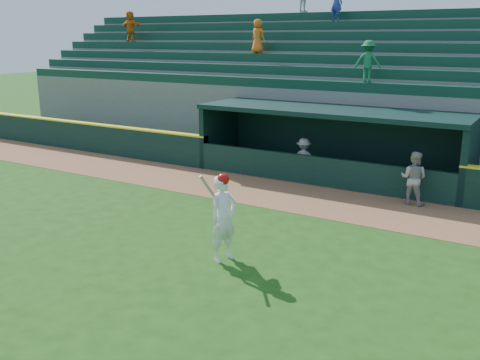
{
  "coord_description": "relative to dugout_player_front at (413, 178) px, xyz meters",
  "views": [
    {
      "loc": [
        6.85,
        -9.71,
        4.83
      ],
      "look_at": [
        0.0,
        1.6,
        1.3
      ],
      "focal_mm": 40.0,
      "sensor_mm": 36.0,
      "label": 1
    }
  ],
  "objects": [
    {
      "name": "ground",
      "position": [
        -3.33,
        -6.03,
        -0.8
      ],
      "size": [
        120.0,
        120.0,
        0.0
      ],
      "primitive_type": "plane",
      "color": "#1F4B12",
      "rests_on": "ground"
    },
    {
      "name": "wall_stripe_left",
      "position": [
        -15.58,
        0.52,
        0.43
      ],
      "size": [
        15.5,
        0.32,
        0.06
      ],
      "primitive_type": "cube",
      "color": "yellow",
      "rests_on": "field_wall_left"
    },
    {
      "name": "batter_at_plate",
      "position": [
        -2.58,
        -6.38,
        0.19
      ],
      "size": [
        0.65,
        0.85,
        2.01
      ],
      "color": "white",
      "rests_on": "ground"
    },
    {
      "name": "warning_track",
      "position": [
        -3.33,
        -1.13,
        -0.8
      ],
      "size": [
        40.0,
        3.0,
        0.01
      ],
      "primitive_type": "cube",
      "color": "brown",
      "rests_on": "ground"
    },
    {
      "name": "dugout_player_inside",
      "position": [
        -4.06,
        1.1,
        -0.08
      ],
      "size": [
        1.05,
        0.81,
        1.44
      ],
      "primitive_type": "imported",
      "rotation": [
        0.0,
        0.0,
        3.47
      ],
      "color": "#ADADA8",
      "rests_on": "ground"
    },
    {
      "name": "stands",
      "position": [
        -3.32,
        6.54,
        1.59
      ],
      "size": [
        34.5,
        6.25,
        7.6
      ],
      "color": "slate",
      "rests_on": "ground"
    },
    {
      "name": "dugout",
      "position": [
        -3.33,
        1.97,
        0.55
      ],
      "size": [
        9.4,
        2.8,
        2.46
      ],
      "color": "slate",
      "rests_on": "ground"
    },
    {
      "name": "dugout_player_front",
      "position": [
        0.0,
        0.0,
        0.0
      ],
      "size": [
        0.81,
        0.65,
        1.61
      ],
      "primitive_type": "imported",
      "rotation": [
        0.0,
        0.0,
        3.09
      ],
      "color": "#A0A09B",
      "rests_on": "ground"
    },
    {
      "name": "field_wall_left",
      "position": [
        -15.58,
        0.52,
        -0.2
      ],
      "size": [
        15.5,
        0.3,
        1.2
      ],
      "primitive_type": "cube",
      "color": "black",
      "rests_on": "ground"
    }
  ]
}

